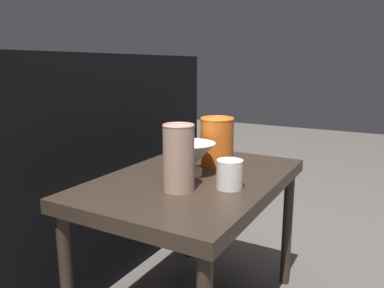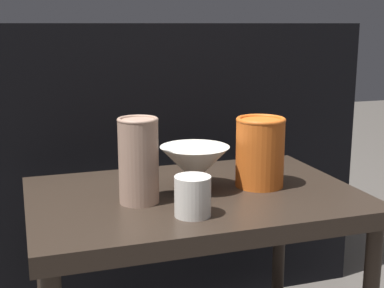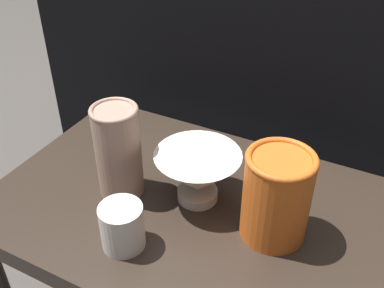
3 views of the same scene
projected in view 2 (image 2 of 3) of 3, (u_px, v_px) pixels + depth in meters
table at (194, 214)px, 1.23m from camera, size 0.74×0.50×0.49m
couch_backdrop at (137, 155)px, 1.79m from camera, size 1.33×0.50×0.86m
bowl at (195, 165)px, 1.23m from camera, size 0.16×0.16×0.10m
vase_textured_left at (139, 160)px, 1.14m from camera, size 0.09×0.09×0.19m
vase_colorful_right at (260, 151)px, 1.25m from camera, size 0.12×0.12×0.16m
cup at (193, 196)px, 1.07m from camera, size 0.07×0.07×0.08m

